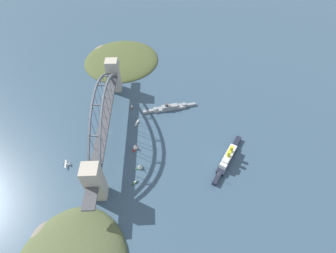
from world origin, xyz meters
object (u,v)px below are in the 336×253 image
(small_boat_4, at_px, (135,182))
(naval_cruiser, at_px, (169,108))
(channel_marker_buoy, at_px, (132,109))
(seaplane_taxiing_near_bridge, at_px, (66,164))
(small_boat_2, at_px, (135,146))
(small_boat_1, at_px, (132,106))
(small_boat_0, at_px, (137,123))
(small_boat_3, at_px, (140,166))
(ocean_liner, at_px, (228,158))
(harbor_arch_bridge, at_px, (106,117))

(small_boat_4, bearing_deg, naval_cruiser, 159.59)
(channel_marker_buoy, bearing_deg, seaplane_taxiing_near_bridge, -37.80)
(small_boat_2, xyz_separation_m, small_boat_4, (49.00, 1.89, -3.66))
(small_boat_1, bearing_deg, small_boat_4, 4.98)
(small_boat_2, bearing_deg, naval_cruiser, 146.77)
(small_boat_0, distance_m, channel_marker_buoy, 29.36)
(small_boat_4, xyz_separation_m, channel_marker_buoy, (-121.97, -10.78, 0.21))
(small_boat_0, height_order, small_boat_3, small_boat_3)
(small_boat_0, xyz_separation_m, channel_marker_buoy, (-28.01, -8.77, 0.31))
(ocean_liner, distance_m, small_boat_1, 158.72)
(seaplane_taxiing_near_bridge, xyz_separation_m, small_boat_2, (-21.66, 82.29, 2.59))
(small_boat_1, xyz_separation_m, small_boat_4, (126.59, 11.03, -2.23))
(ocean_liner, distance_m, small_boat_0, 132.65)
(channel_marker_buoy, bearing_deg, small_boat_4, 5.05)
(small_boat_0, relative_size, small_boat_1, 1.79)
(small_boat_0, relative_size, small_boat_3, 1.18)
(small_boat_1, relative_size, small_boat_3, 0.66)
(small_boat_0, bearing_deg, small_boat_2, 0.16)
(small_boat_2, bearing_deg, small_boat_3, 13.31)
(seaplane_taxiing_near_bridge, height_order, small_boat_1, small_boat_1)
(naval_cruiser, relative_size, seaplane_taxiing_near_bridge, 6.65)
(ocean_liner, xyz_separation_m, naval_cruiser, (-93.67, -67.38, -2.69))
(naval_cruiser, distance_m, small_boat_2, 84.99)
(ocean_liner, height_order, channel_marker_buoy, ocean_liner)
(harbor_arch_bridge, relative_size, seaplane_taxiing_near_bridge, 20.81)
(small_boat_1, height_order, small_boat_2, small_boat_2)
(naval_cruiser, bearing_deg, small_boat_1, -96.66)
(harbor_arch_bridge, bearing_deg, seaplane_taxiing_near_bridge, -42.02)
(harbor_arch_bridge, distance_m, naval_cruiser, 96.50)
(naval_cruiser, xyz_separation_m, small_boat_2, (71.09, -46.56, 1.57))
(harbor_arch_bridge, relative_size, small_boat_4, 35.14)
(ocean_liner, height_order, small_boat_2, ocean_liner)
(harbor_arch_bridge, relative_size, naval_cruiser, 3.13)
(seaplane_taxiing_near_bridge, distance_m, small_boat_3, 89.60)
(seaplane_taxiing_near_bridge, relative_size, small_boat_4, 1.69)
(small_boat_0, height_order, channel_marker_buoy, channel_marker_buoy)
(naval_cruiser, height_order, small_boat_4, naval_cruiser)
(ocean_liner, bearing_deg, small_boat_0, -120.63)
(channel_marker_buoy, bearing_deg, small_boat_3, 8.80)
(harbor_arch_bridge, bearing_deg, small_boat_3, 36.43)
(small_boat_3, bearing_deg, small_boat_4, -14.47)
(ocean_liner, distance_m, small_boat_4, 115.22)
(seaplane_taxiing_near_bridge, xyz_separation_m, channel_marker_buoy, (-94.62, 73.39, -0.86))
(seaplane_taxiing_near_bridge, bearing_deg, small_boat_2, 104.74)
(ocean_liner, height_order, seaplane_taxiing_near_bridge, ocean_liner)
(naval_cruiser, xyz_separation_m, small_boat_4, (120.08, -44.68, -2.09))
(seaplane_taxiing_near_bridge, height_order, small_boat_2, small_boat_2)
(small_boat_4, height_order, channel_marker_buoy, channel_marker_buoy)
(harbor_arch_bridge, distance_m, small_boat_1, 61.27)
(ocean_liner, height_order, small_boat_4, ocean_liner)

